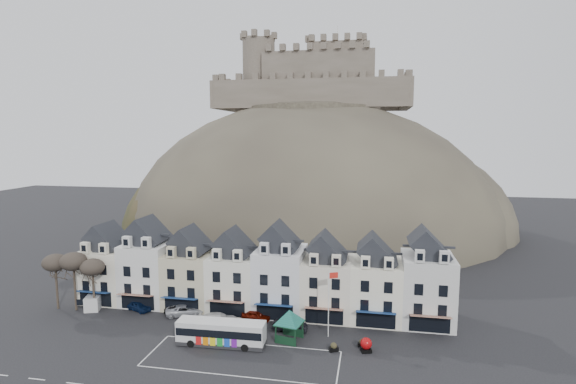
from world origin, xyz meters
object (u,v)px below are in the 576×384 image
object	(u,v)px
bus	(221,332)
flagpole	(329,299)
car_charcoal	(290,325)
bus_shelter	(289,317)
car_white	(219,319)
car_maroon	(256,316)
red_buoy	(366,345)
car_silver	(185,310)
white_van	(95,300)
car_black	(178,310)
car_navy	(139,306)

from	to	relation	value
bus	flagpole	distance (m)	13.93
car_charcoal	bus_shelter	bearing A→B (deg)	-169.55
car_white	car_maroon	bearing A→B (deg)	-77.90
flagpole	car_maroon	size ratio (longest dim) A/B	2.15
red_buoy	car_white	world-z (taller)	red_buoy
red_buoy	car_silver	world-z (taller)	red_buoy
white_van	car_maroon	bearing A→B (deg)	-18.57
white_van	car_charcoal	distance (m)	30.02
bus	car_black	bearing A→B (deg)	137.39
flagpole	car_maroon	xyz separation A→B (m)	(-10.38, 3.05, -4.25)
red_buoy	car_white	bearing A→B (deg)	168.51
car_navy	car_white	world-z (taller)	car_white
bus_shelter	car_white	xyz separation A→B (m)	(-10.22, 2.83, -2.30)
car_black	car_maroon	bearing A→B (deg)	-104.06
bus	bus_shelter	xyz separation A→B (m)	(7.93, 2.74, 1.39)
bus_shelter	car_black	distance (m)	18.18
flagpole	car_charcoal	world-z (taller)	flagpole
car_navy	car_white	xyz separation A→B (m)	(13.11, -2.42, 0.07)
car_charcoal	car_black	bearing A→B (deg)	83.17
white_van	car_white	world-z (taller)	white_van
car_silver	car_white	xyz separation A→B (m)	(5.81, -2.11, 0.04)
flagpole	car_silver	bearing A→B (deg)	171.97
red_buoy	car_silver	size ratio (longest dim) A/B	0.33
bus	red_buoy	xyz separation A→B (m)	(17.38, 1.57, -0.81)
bus	white_van	distance (m)	23.81
car_black	car_charcoal	size ratio (longest dim) A/B	0.81
bus	car_black	distance (m)	12.31
car_navy	car_white	size ratio (longest dim) A/B	0.78
car_black	car_charcoal	bearing A→B (deg)	-111.60
flagpole	bus_shelter	bearing A→B (deg)	-157.08
flagpole	car_black	size ratio (longest dim) A/B	2.32
bus	car_maroon	world-z (taller)	bus
red_buoy	car_maroon	world-z (taller)	red_buoy
flagpole	car_silver	distance (m)	21.40
car_silver	bus_shelter	bearing A→B (deg)	-128.29
red_buoy	car_navy	xyz separation A→B (m)	(-32.77, 6.42, -0.17)
white_van	car_navy	xyz separation A→B (m)	(7.02, 0.00, -0.32)
bus_shelter	bus	bearing A→B (deg)	-148.84
white_van	car_maroon	world-z (taller)	white_van
car_charcoal	car_white	bearing A→B (deg)	91.16
car_black	car_charcoal	distance (m)	16.99
white_van	car_white	xyz separation A→B (m)	(20.13, -2.42, -0.25)
white_van	red_buoy	bearing A→B (deg)	-27.30
flagpole	white_van	world-z (taller)	flagpole
flagpole	white_van	distance (m)	35.46
car_maroon	bus	bearing A→B (deg)	174.78
car_navy	car_charcoal	distance (m)	23.03
car_charcoal	bus	bearing A→B (deg)	127.85
car_silver	car_maroon	xyz separation A→B (m)	(10.40, 0.12, -0.05)
car_navy	car_white	distance (m)	13.33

